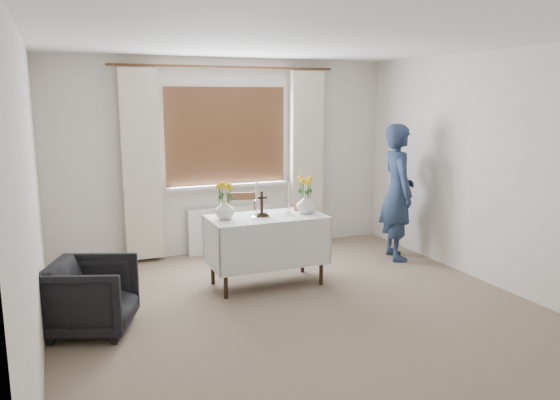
# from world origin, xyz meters

# --- Properties ---
(ground) EXTENTS (5.00, 5.00, 0.00)m
(ground) POSITION_xyz_m (0.00, 0.00, 0.00)
(ground) COLOR gray
(ground) RESTS_ON ground
(altar_table) EXTENTS (1.24, 0.64, 0.76)m
(altar_table) POSITION_xyz_m (-0.01, 1.03, 0.38)
(altar_table) COLOR silver
(altar_table) RESTS_ON ground
(wooden_chair) EXTENTS (0.48, 0.48, 0.85)m
(wooden_chair) POSITION_xyz_m (0.02, 1.93, 0.43)
(wooden_chair) COLOR brown
(wooden_chair) RESTS_ON ground
(armchair) EXTENTS (0.89, 0.88, 0.63)m
(armchair) POSITION_xyz_m (-1.85, 0.49, 0.32)
(armchair) COLOR black
(armchair) RESTS_ON ground
(person) EXTENTS (0.55, 0.70, 1.70)m
(person) POSITION_xyz_m (1.85, 1.33, 0.85)
(person) COLOR navy
(person) RESTS_ON ground
(radiator) EXTENTS (1.10, 0.10, 0.60)m
(radiator) POSITION_xyz_m (0.00, 2.42, 0.30)
(radiator) COLOR white
(radiator) RESTS_ON ground
(wooden_cross) EXTENTS (0.14, 0.10, 0.28)m
(wooden_cross) POSITION_xyz_m (-0.07, 1.03, 0.90)
(wooden_cross) COLOR black
(wooden_cross) RESTS_ON altar_table
(candlestick_left) EXTENTS (0.11, 0.11, 0.39)m
(candlestick_left) POSITION_xyz_m (-0.14, 1.00, 0.96)
(candlestick_left) COLOR white
(candlestick_left) RESTS_ON altar_table
(candlestick_right) EXTENTS (0.13, 0.13, 0.36)m
(candlestick_right) POSITION_xyz_m (0.24, 1.02, 0.94)
(candlestick_right) COLOR white
(candlestick_right) RESTS_ON altar_table
(flower_vase_left) EXTENTS (0.27, 0.27, 0.21)m
(flower_vase_left) POSITION_xyz_m (-0.46, 1.07, 0.87)
(flower_vase_left) COLOR silver
(flower_vase_left) RESTS_ON altar_table
(flower_vase_right) EXTENTS (0.26, 0.26, 0.21)m
(flower_vase_right) POSITION_xyz_m (0.43, 1.00, 0.87)
(flower_vase_right) COLOR silver
(flower_vase_right) RESTS_ON altar_table
(wicker_basket) EXTENTS (0.25, 0.25, 0.08)m
(wicker_basket) POSITION_xyz_m (0.49, 1.17, 0.80)
(wicker_basket) COLOR brown
(wicker_basket) RESTS_ON altar_table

